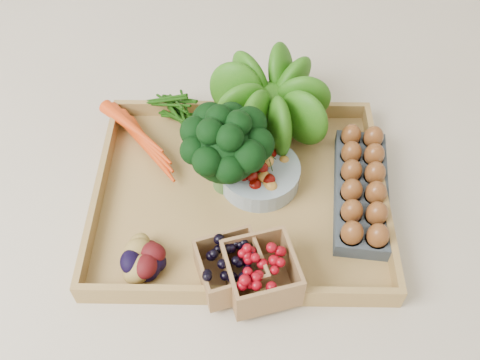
{
  "coord_description": "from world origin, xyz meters",
  "views": [
    {
      "loc": [
        0.01,
        -0.62,
        0.84
      ],
      "look_at": [
        0.0,
        0.0,
        0.06
      ],
      "focal_mm": 40.0,
      "sensor_mm": 36.0,
      "label": 1
    }
  ],
  "objects_px": {
    "broccoli": "(225,162)",
    "cherry_bowl": "(260,174)",
    "tray": "(240,197)",
    "egg_carton": "(361,191)"
  },
  "relations": [
    {
      "from": "tray",
      "to": "egg_carton",
      "type": "distance_m",
      "value": 0.23
    },
    {
      "from": "tray",
      "to": "egg_carton",
      "type": "relative_size",
      "value": 1.96
    },
    {
      "from": "egg_carton",
      "to": "cherry_bowl",
      "type": "bearing_deg",
      "value": 175.79
    },
    {
      "from": "tray",
      "to": "egg_carton",
      "type": "bearing_deg",
      "value": -0.14
    },
    {
      "from": "cherry_bowl",
      "to": "egg_carton",
      "type": "height_order",
      "value": "cherry_bowl"
    },
    {
      "from": "egg_carton",
      "to": "tray",
      "type": "bearing_deg",
      "value": -173.96
    },
    {
      "from": "broccoli",
      "to": "cherry_bowl",
      "type": "distance_m",
      "value": 0.08
    },
    {
      "from": "broccoli",
      "to": "cherry_bowl",
      "type": "height_order",
      "value": "broccoli"
    },
    {
      "from": "egg_carton",
      "to": "broccoli",
      "type": "bearing_deg",
      "value": -179.27
    },
    {
      "from": "tray",
      "to": "broccoli",
      "type": "bearing_deg",
      "value": 138.98
    }
  ]
}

